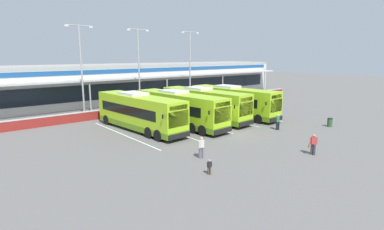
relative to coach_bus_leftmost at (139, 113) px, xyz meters
The scene contains 20 objects.
ground_plane 9.25m from the coach_bus_leftmost, 46.93° to the right, with size 200.00×200.00×0.00m, color #605E5B.
terminal_building 21.24m from the coach_bus_leftmost, 73.01° to the left, with size 70.00×13.00×6.00m.
red_barrier_wall 10.09m from the coach_bus_leftmost, 51.79° to the left, with size 60.00×0.40×1.10m.
coach_bus_leftmost is the anchor object (origin of this frame).
coach_bus_left_centre 4.39m from the coach_bus_leftmost, 15.47° to the right, with size 3.60×12.30×3.78m.
coach_bus_centre 8.37m from the coach_bus_leftmost, ahead, with size 3.60×12.30×3.78m.
coach_bus_right_centre 12.58m from the coach_bus_leftmost, ahead, with size 3.60×12.30×3.78m.
bay_stripe_far_west 2.90m from the coach_bus_leftmost, 164.07° to the right, with size 0.14×13.00×0.01m, color silver.
bay_stripe_west 2.75m from the coach_bus_leftmost, 17.49° to the right, with size 0.14×13.00×0.01m, color silver.
bay_stripe_mid_west 6.48m from the coach_bus_leftmost, ahead, with size 0.14×13.00×0.01m, color silver.
bay_stripe_centre 10.57m from the coach_bus_leftmost, ahead, with size 0.14×13.00×0.01m, color silver.
bay_stripe_mid_east 14.72m from the coach_bus_leftmost, ahead, with size 0.14×13.00×0.01m, color silver.
pedestrian_with_handbag 16.59m from the coach_bus_leftmost, 68.27° to the right, with size 0.54×0.60×1.62m.
pedestrian_in_dark_coat 14.08m from the coach_bus_leftmost, 39.75° to the right, with size 0.53×0.33×1.62m.
pedestrian_child 13.57m from the coach_bus_leftmost, 101.33° to the right, with size 0.33×0.24×1.00m.
pedestrian_near_bin 10.66m from the coach_bus_leftmost, 95.25° to the right, with size 0.54×0.29×1.62m.
lamp_post_west 10.93m from the coach_bus_leftmost, 101.40° to the left, with size 3.24×0.28×11.00m.
lamp_post_centre 12.73m from the coach_bus_leftmost, 59.40° to the left, with size 3.24×0.28×11.00m.
lamp_post_east 17.84m from the coach_bus_leftmost, 33.26° to the left, with size 3.24×0.28×11.00m.
litter_bin 20.08m from the coach_bus_leftmost, 35.77° to the right, with size 0.54×0.54×0.93m.
Camera 1 is at (-21.48, -20.05, 7.50)m, focal length 28.60 mm.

